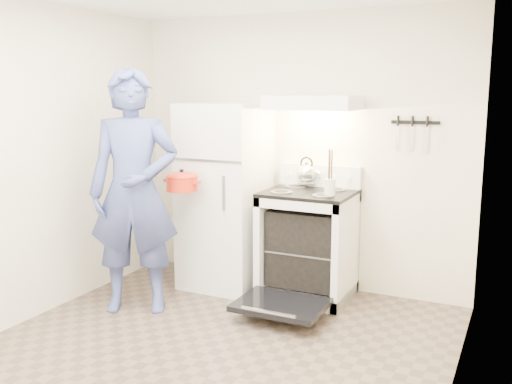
% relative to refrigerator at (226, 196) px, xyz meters
% --- Properties ---
extents(floor, '(3.60, 3.60, 0.00)m').
position_rel_refrigerator_xyz_m(floor, '(0.58, -1.45, -0.85)').
color(floor, brown).
rests_on(floor, ground).
extents(back_wall, '(3.20, 0.02, 2.50)m').
position_rel_refrigerator_xyz_m(back_wall, '(0.58, 0.35, 0.40)').
color(back_wall, beige).
rests_on(back_wall, ground).
extents(refrigerator, '(0.70, 0.70, 1.70)m').
position_rel_refrigerator_xyz_m(refrigerator, '(0.00, 0.00, 0.00)').
color(refrigerator, silver).
rests_on(refrigerator, floor).
extents(stove_body, '(0.76, 0.65, 0.92)m').
position_rel_refrigerator_xyz_m(stove_body, '(0.81, 0.02, -0.39)').
color(stove_body, silver).
rests_on(stove_body, floor).
extents(cooktop, '(0.76, 0.65, 0.03)m').
position_rel_refrigerator_xyz_m(cooktop, '(0.81, 0.02, 0.09)').
color(cooktop, black).
rests_on(cooktop, stove_body).
extents(backsplash, '(0.76, 0.07, 0.20)m').
position_rel_refrigerator_xyz_m(backsplash, '(0.81, 0.31, 0.20)').
color(backsplash, silver).
rests_on(backsplash, cooktop).
extents(oven_door, '(0.70, 0.54, 0.04)m').
position_rel_refrigerator_xyz_m(oven_door, '(0.81, -0.57, -0.72)').
color(oven_door, black).
rests_on(oven_door, floor).
extents(oven_rack, '(0.60, 0.52, 0.01)m').
position_rel_refrigerator_xyz_m(oven_rack, '(0.81, 0.02, -0.41)').
color(oven_rack, slate).
rests_on(oven_rack, stove_body).
extents(range_hood, '(0.76, 0.50, 0.12)m').
position_rel_refrigerator_xyz_m(range_hood, '(0.81, 0.10, 0.86)').
color(range_hood, silver).
rests_on(range_hood, back_wall).
extents(knife_strip, '(0.40, 0.02, 0.03)m').
position_rel_refrigerator_xyz_m(knife_strip, '(1.63, 0.33, 0.70)').
color(knife_strip, black).
rests_on(knife_strip, back_wall).
extents(pizza_stone, '(0.31, 0.31, 0.02)m').
position_rel_refrigerator_xyz_m(pizza_stone, '(0.74, -0.03, -0.40)').
color(pizza_stone, '#8A6D4E').
rests_on(pizza_stone, oven_rack).
extents(tea_kettle, '(0.22, 0.18, 0.27)m').
position_rel_refrigerator_xyz_m(tea_kettle, '(0.70, 0.24, 0.24)').
color(tea_kettle, silver).
rests_on(tea_kettle, cooktop).
extents(utensil_jar, '(0.11, 0.11, 0.13)m').
position_rel_refrigerator_xyz_m(utensil_jar, '(1.08, -0.21, 0.20)').
color(utensil_jar, silver).
rests_on(utensil_jar, cooktop).
extents(person, '(0.87, 0.76, 2.00)m').
position_rel_refrigerator_xyz_m(person, '(-0.37, -0.87, 0.15)').
color(person, navy).
rests_on(person, floor).
extents(dutch_oven, '(0.34, 0.27, 0.22)m').
position_rel_refrigerator_xyz_m(dutch_oven, '(-0.13, -0.53, 0.19)').
color(dutch_oven, red).
rests_on(dutch_oven, person).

